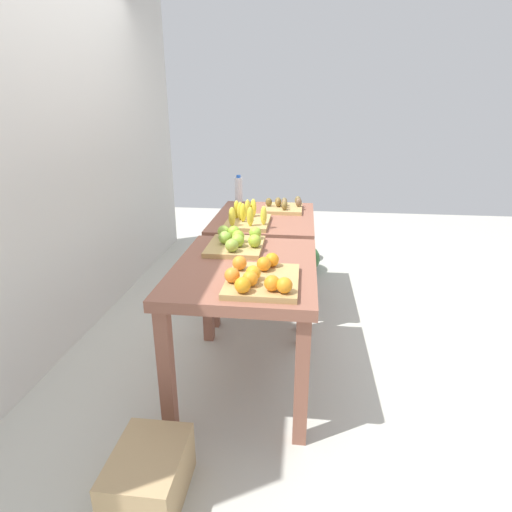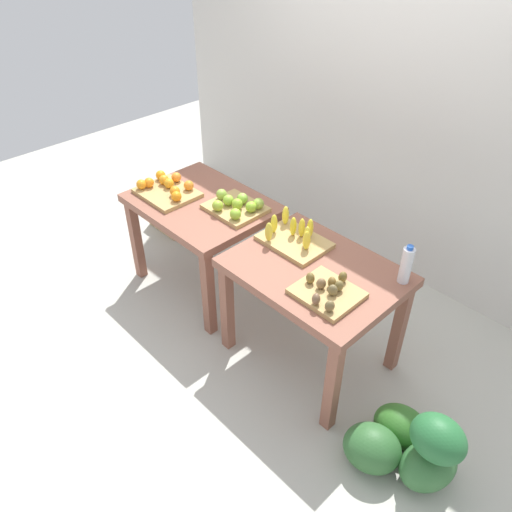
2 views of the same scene
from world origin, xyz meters
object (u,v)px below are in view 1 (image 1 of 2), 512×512
(kiwi_bin, at_px, (284,207))
(water_bottle, at_px, (239,190))
(apple_bin, at_px, (236,242))
(display_table_right, at_px, (264,229))
(orange_bin, at_px, (260,278))
(banana_crate, at_px, (247,219))
(cardboard_produce_box, at_px, (149,476))
(display_table_left, at_px, (245,283))
(watermelon_pile, at_px, (295,249))

(kiwi_bin, distance_m, water_bottle, 0.49)
(kiwi_bin, bearing_deg, apple_bin, 167.10)
(water_bottle, bearing_deg, kiwi_bin, -118.26)
(display_table_right, bearing_deg, kiwi_bin, -34.45)
(orange_bin, height_order, apple_bin, apple_bin)
(display_table_right, bearing_deg, banana_crate, 159.55)
(orange_bin, distance_m, apple_bin, 0.59)
(orange_bin, bearing_deg, apple_bin, 20.74)
(water_bottle, relative_size, cardboard_produce_box, 0.64)
(display_table_right, bearing_deg, orange_bin, -175.34)
(water_bottle, height_order, cardboard_produce_box, water_bottle)
(water_bottle, bearing_deg, orange_bin, -167.80)
(display_table_left, bearing_deg, display_table_right, 0.00)
(kiwi_bin, relative_size, cardboard_produce_box, 0.90)
(apple_bin, bearing_deg, banana_crate, 0.94)
(apple_bin, bearing_deg, kiwi_bin, -12.90)
(water_bottle, distance_m, cardboard_produce_box, 2.55)
(display_table_left, xyz_separation_m, banana_crate, (0.84, 0.10, 0.16))
(banana_crate, distance_m, water_bottle, 0.75)
(display_table_right, distance_m, banana_crate, 0.34)
(display_table_left, bearing_deg, banana_crate, 7.10)
(display_table_left, relative_size, water_bottle, 4.03)
(orange_bin, relative_size, cardboard_produce_box, 1.11)
(display_table_right, height_order, watermelon_pile, display_table_right)
(display_table_left, height_order, watermelon_pile, display_table_left)
(water_bottle, bearing_deg, display_table_left, -169.75)
(display_table_left, relative_size, display_table_right, 1.00)
(water_bottle, xyz_separation_m, watermelon_pile, (0.49, -0.52, -0.72))
(display_table_right, height_order, kiwi_bin, kiwi_bin)
(kiwi_bin, distance_m, watermelon_pile, 0.96)
(display_table_left, height_order, kiwi_bin, kiwi_bin)
(display_table_right, xyz_separation_m, kiwi_bin, (0.21, -0.14, 0.15))
(display_table_left, relative_size, watermelon_pile, 1.60)
(display_table_left, xyz_separation_m, apple_bin, (0.28, 0.10, 0.16))
(banana_crate, height_order, cardboard_produce_box, banana_crate)
(kiwi_bin, relative_size, watermelon_pile, 0.55)
(orange_bin, distance_m, kiwi_bin, 1.60)
(orange_bin, distance_m, banana_crate, 1.13)
(orange_bin, height_order, cardboard_produce_box, orange_bin)
(cardboard_produce_box, bearing_deg, kiwi_bin, -11.42)
(water_bottle, height_order, watermelon_pile, water_bottle)
(display_table_right, height_order, banana_crate, banana_crate)
(cardboard_produce_box, bearing_deg, orange_bin, -34.48)
(display_table_right, relative_size, banana_crate, 2.36)
(apple_bin, relative_size, cardboard_produce_box, 1.00)
(display_table_left, xyz_separation_m, watermelon_pile, (2.05, -0.24, -0.48))
(display_table_left, xyz_separation_m, cardboard_produce_box, (-0.87, 0.30, -0.54))
(banana_crate, xyz_separation_m, kiwi_bin, (0.49, -0.25, -0.01))
(display_table_right, distance_m, water_bottle, 0.57)
(apple_bin, bearing_deg, display_table_right, -6.50)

